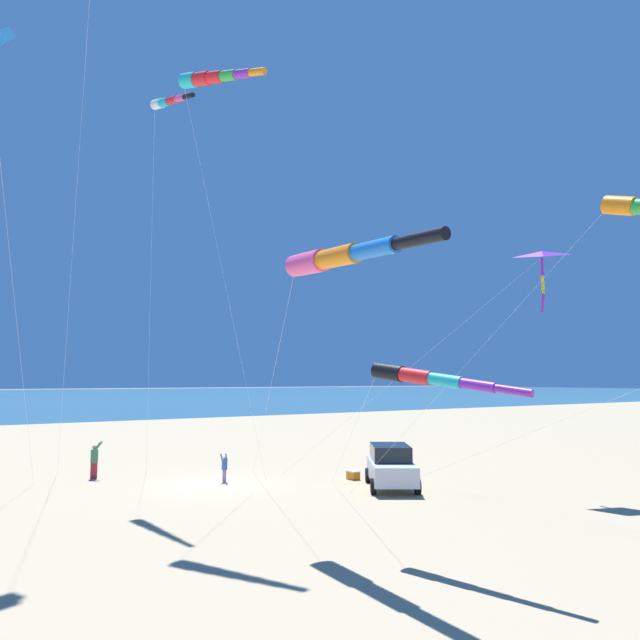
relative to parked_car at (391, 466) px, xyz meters
name	(u,v)px	position (x,y,z in m)	size (l,w,h in m)	color
ground_plane	(212,485)	(4.91, 6.41, -0.95)	(600.00, 600.00, 0.00)	tan
parked_car	(391,466)	(0.00, 0.00, 0.00)	(4.61, 3.90, 1.85)	silver
cooler_box	(353,475)	(2.67, 0.13, -0.74)	(0.62, 0.42, 0.42)	orange
person_adult_flyer	(95,458)	(9.71, 10.49, 0.02)	(0.55, 0.62, 1.78)	#B72833
person_child_green_jacket	(224,466)	(5.36, 5.62, -0.22)	(0.48, 0.47, 1.35)	#8E6B9E
kite_delta_teal_far_right	(542,256)	(-4.27, -5.33, 9.33)	(10.76, 9.05, 10.64)	purple
kite_windsock_yellow_midlevel	(167,102)	(5.62, 8.72, 16.86)	(8.17, 1.43, 18.52)	white
kite_windsock_rainbow_low_near	(424,378)	(-8.76, 6.08, 3.88)	(14.49, 5.25, 5.28)	black
kite_windsock_black_fish_shape	(211,78)	(-0.12, 8.90, 15.46)	(7.17, 5.92, 17.02)	#1EB7C6
kite_windsock_small_distant	(335,257)	(-6.69, 7.60, 7.41)	(18.69, 4.84, 8.88)	#EF4C93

